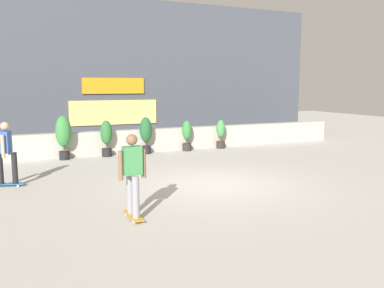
% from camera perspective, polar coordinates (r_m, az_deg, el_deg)
% --- Properties ---
extents(ground_plane, '(48.00, 48.00, 0.00)m').
position_cam_1_polar(ground_plane, '(11.03, 3.27, -5.64)').
color(ground_plane, '#B2AFA8').
extents(planter_wall, '(18.00, 0.40, 0.90)m').
position_cam_1_polar(planter_wall, '(16.40, -6.57, 0.47)').
color(planter_wall, '#B2ADA3').
rests_on(planter_wall, ground).
extents(building_backdrop, '(20.00, 2.08, 6.50)m').
position_cam_1_polar(building_backdrop, '(20.11, -10.31, 9.80)').
color(building_backdrop, '#424751').
rests_on(building_backdrop, ground).
extents(potted_plant_0, '(0.55, 0.55, 1.57)m').
position_cam_1_polar(potted_plant_0, '(15.22, -17.39, 1.35)').
color(potted_plant_0, black).
rests_on(potted_plant_0, ground).
extents(potted_plant_1, '(0.44, 0.44, 1.34)m').
position_cam_1_polar(potted_plant_1, '(15.50, -11.78, 1.05)').
color(potted_plant_1, black).
rests_on(potted_plant_1, ground).
extents(potted_plant_2, '(0.47, 0.47, 1.42)m').
position_cam_1_polar(potted_plant_2, '(15.90, -6.42, 1.55)').
color(potted_plant_2, black).
rests_on(potted_plant_2, ground).
extents(potted_plant_3, '(0.38, 0.38, 1.23)m').
position_cam_1_polar(potted_plant_3, '(16.54, -0.72, 1.32)').
color(potted_plant_3, '#2D2823').
rests_on(potted_plant_3, ground).
extents(potted_plant_4, '(0.37, 0.37, 1.20)m').
position_cam_1_polar(potted_plant_4, '(17.22, 4.01, 1.50)').
color(potted_plant_4, '#2D2823').
rests_on(potted_plant_4, ground).
extents(skater_far_right, '(0.56, 0.80, 1.70)m').
position_cam_1_polar(skater_far_right, '(8.13, -8.26, -3.91)').
color(skater_far_right, '#BF8C26').
rests_on(skater_far_right, ground).
extents(skater_foreground, '(0.82, 0.54, 1.70)m').
position_cam_1_polar(skater_foreground, '(11.68, -24.34, -0.88)').
color(skater_foreground, '#266699').
rests_on(skater_foreground, ground).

